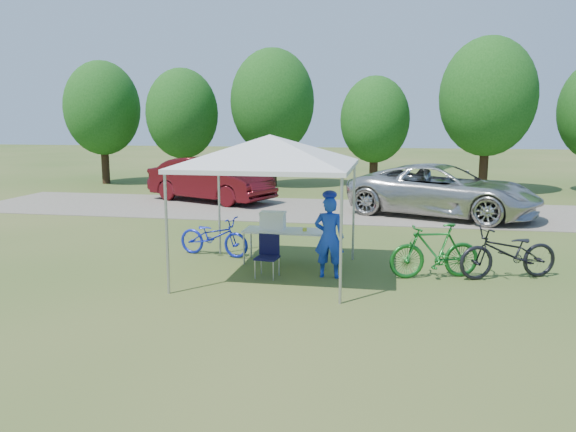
# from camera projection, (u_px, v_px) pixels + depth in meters

# --- Properties ---
(ground) EXTENTS (100.00, 100.00, 0.00)m
(ground) POSITION_uv_depth(u_px,v_px,m) (271.00, 275.00, 11.02)
(ground) COLOR #2D5119
(ground) RESTS_ON ground
(gravel_strip) EXTENTS (24.00, 5.00, 0.02)m
(gravel_strip) POSITION_uv_depth(u_px,v_px,m) (321.00, 210.00, 18.77)
(gravel_strip) COLOR gray
(gravel_strip) RESTS_ON ground
(canopy) EXTENTS (4.53, 4.53, 3.00)m
(canopy) POSITION_uv_depth(u_px,v_px,m) (270.00, 139.00, 10.56)
(canopy) COLOR #A5A5AA
(canopy) RESTS_ON ground
(treeline) EXTENTS (24.89, 4.28, 6.30)m
(treeline) POSITION_uv_depth(u_px,v_px,m) (333.00, 107.00, 24.07)
(treeline) COLOR #382314
(treeline) RESTS_ON ground
(folding_table) EXTENTS (1.73, 0.72, 0.71)m
(folding_table) POSITION_uv_depth(u_px,v_px,m) (285.00, 232.00, 11.83)
(folding_table) COLOR white
(folding_table) RESTS_ON ground
(folding_chair) EXTENTS (0.45, 0.47, 0.81)m
(folding_chair) POSITION_uv_depth(u_px,v_px,m) (268.00, 252.00, 10.85)
(folding_chair) COLOR black
(folding_chair) RESTS_ON ground
(cooler) EXTENTS (0.53, 0.36, 0.38)m
(cooler) POSITION_uv_depth(u_px,v_px,m) (273.00, 220.00, 11.84)
(cooler) COLOR white
(cooler) RESTS_ON folding_table
(ice_cream_cup) EXTENTS (0.09, 0.09, 0.07)m
(ice_cream_cup) POSITION_uv_depth(u_px,v_px,m) (305.00, 229.00, 11.69)
(ice_cream_cup) COLOR yellow
(ice_cream_cup) RESTS_ON folding_table
(cyclist) EXTENTS (0.58, 0.39, 1.57)m
(cyclist) POSITION_uv_depth(u_px,v_px,m) (329.00, 237.00, 10.71)
(cyclist) COLOR #173ABA
(cyclist) RESTS_ON ground
(bike_blue) EXTENTS (1.76, 0.89, 0.88)m
(bike_blue) POSITION_uv_depth(u_px,v_px,m) (214.00, 236.00, 12.49)
(bike_blue) COLOR #1523BE
(bike_blue) RESTS_ON ground
(bike_green) EXTENTS (1.83, 0.99, 1.06)m
(bike_green) POSITION_uv_depth(u_px,v_px,m) (435.00, 251.00, 10.72)
(bike_green) COLOR #15611E
(bike_green) RESTS_ON ground
(bike_dark) EXTENTS (2.08, 1.31, 1.03)m
(bike_dark) POSITION_uv_depth(u_px,v_px,m) (509.00, 252.00, 10.67)
(bike_dark) COLOR black
(bike_dark) RESTS_ON ground
(minivan) EXTENTS (6.37, 4.65, 1.61)m
(minivan) POSITION_uv_depth(u_px,v_px,m) (443.00, 190.00, 17.45)
(minivan) COLOR beige
(minivan) RESTS_ON gravel_strip
(sedan) EXTENTS (5.17, 3.46, 1.61)m
(sedan) POSITION_uv_depth(u_px,v_px,m) (211.00, 179.00, 20.58)
(sedan) COLOR #4F0D12
(sedan) RESTS_ON gravel_strip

